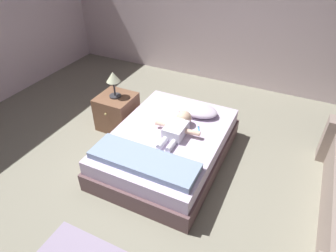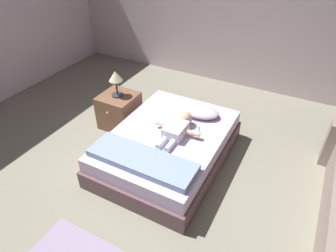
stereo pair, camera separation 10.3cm
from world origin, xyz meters
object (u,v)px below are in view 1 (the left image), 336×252
bed (168,147)px  toothbrush (199,129)px  pillow (197,110)px  nightstand (117,112)px  lamp (113,79)px  baby (178,127)px

bed → toothbrush: size_ratio=11.99×
pillow → nightstand: 1.11m
nightstand → lamp: 0.49m
bed → lamp: (-0.93, 0.32, 0.54)m
bed → baby: baby is taller
nightstand → toothbrush: bearing=-5.1°
nightstand → lamp: bearing=90.0°
toothbrush → pillow: bearing=115.8°
bed → nightstand: (-0.93, 0.32, 0.04)m
pillow → baby: (-0.05, -0.45, 0.02)m
bed → toothbrush: (0.29, 0.21, 0.21)m
bed → pillow: 0.60m
baby → nightstand: baby is taller
baby → lamp: bearing=166.3°
bed → toothbrush: bearing=35.3°
bed → baby: 0.30m
toothbrush → nightstand: 1.24m
pillow → nightstand: pillow is taller
bed → baby: bearing=36.9°
toothbrush → nightstand: (-1.22, 0.11, -0.16)m
bed → baby: size_ratio=2.74×
lamp → bed: bearing=-19.0°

